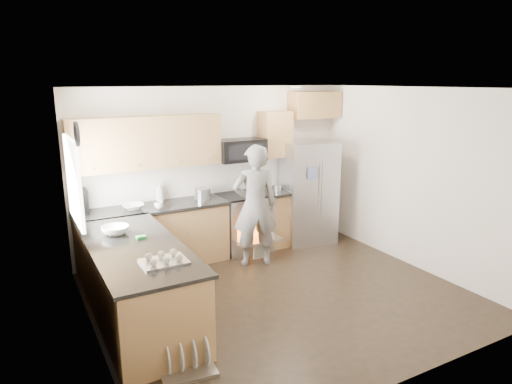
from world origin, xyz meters
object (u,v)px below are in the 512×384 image
stove_range (244,209)px  dish_rack (187,362)px  refrigerator (308,192)px  person (255,206)px

stove_range → dish_rack: stove_range is taller
refrigerator → dish_rack: 4.02m
stove_range → person: (-0.13, -0.61, 0.23)m
refrigerator → dish_rack: bearing=-131.7°
stove_range → dish_rack: size_ratio=3.21×
refrigerator → person: size_ratio=0.95×
stove_range → refrigerator: bearing=-6.8°
stove_range → person: 0.66m
dish_rack → stove_range: bearing=52.9°
stove_range → dish_rack: 3.29m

